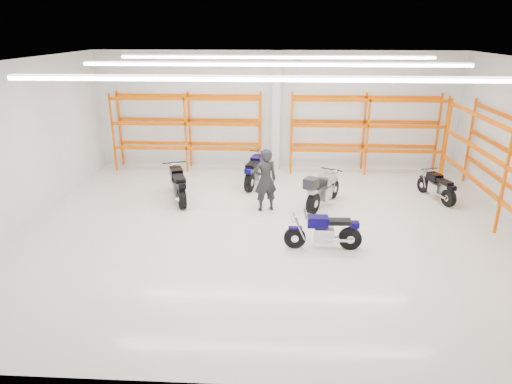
# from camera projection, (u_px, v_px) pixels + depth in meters

# --- Properties ---
(ground) EXTENTS (14.00, 14.00, 0.00)m
(ground) POSITION_uv_depth(u_px,v_px,m) (272.00, 228.00, 12.79)
(ground) COLOR silver
(ground) RESTS_ON ground
(room_shell) EXTENTS (14.02, 12.02, 4.51)m
(room_shell) POSITION_uv_depth(u_px,v_px,m) (274.00, 111.00, 11.69)
(room_shell) COLOR silver
(room_shell) RESTS_ON ground
(motorcycle_main) EXTENTS (1.96, 0.65, 0.96)m
(motorcycle_main) POSITION_uv_depth(u_px,v_px,m) (326.00, 232.00, 11.45)
(motorcycle_main) COLOR black
(motorcycle_main) RESTS_ON ground
(motorcycle_back_a) EXTENTS (1.06, 2.20, 1.13)m
(motorcycle_back_a) POSITION_uv_depth(u_px,v_px,m) (178.00, 185.00, 14.61)
(motorcycle_back_a) COLOR black
(motorcycle_back_a) RESTS_ON ground
(motorcycle_back_b) EXTENTS (0.89, 2.21, 1.10)m
(motorcycle_back_b) POSITION_uv_depth(u_px,v_px,m) (255.00, 171.00, 16.08)
(motorcycle_back_b) COLOR black
(motorcycle_back_b) RESTS_ON ground
(motorcycle_back_c) EXTENTS (1.30, 2.09, 1.16)m
(motorcycle_back_c) POSITION_uv_depth(u_px,v_px,m) (321.00, 190.00, 14.06)
(motorcycle_back_c) COLOR black
(motorcycle_back_c) RESTS_ON ground
(motorcycle_back_d) EXTENTS (0.82, 1.81, 0.92)m
(motorcycle_back_d) POSITION_uv_depth(u_px,v_px,m) (438.00, 187.00, 14.71)
(motorcycle_back_d) COLOR black
(motorcycle_back_d) RESTS_ON ground
(standing_man) EXTENTS (0.82, 0.67, 1.94)m
(standing_man) POSITION_uv_depth(u_px,v_px,m) (265.00, 180.00, 13.71)
(standing_man) COLOR black
(standing_man) RESTS_ON ground
(structural_column) EXTENTS (0.32, 0.32, 4.50)m
(structural_column) POSITION_uv_depth(u_px,v_px,m) (276.00, 112.00, 17.48)
(structural_column) COLOR white
(structural_column) RESTS_ON ground
(pallet_racking_back_left) EXTENTS (5.67, 0.87, 3.00)m
(pallet_racking_back_left) POSITION_uv_depth(u_px,v_px,m) (187.00, 124.00, 17.50)
(pallet_racking_back_left) COLOR #DA5000
(pallet_racking_back_left) RESTS_ON ground
(pallet_racking_back_right) EXTENTS (5.67, 0.87, 3.00)m
(pallet_racking_back_right) POSITION_uv_depth(u_px,v_px,m) (366.00, 126.00, 17.14)
(pallet_racking_back_right) COLOR #DA5000
(pallet_racking_back_right) RESTS_ON ground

